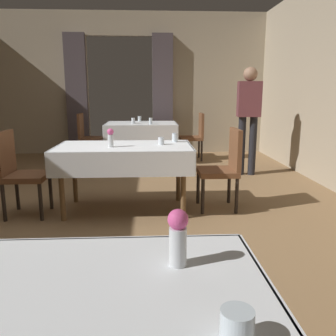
% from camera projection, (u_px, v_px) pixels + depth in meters
% --- Properties ---
extents(ground, '(10.08, 10.08, 0.00)m').
position_uv_depth(ground, '(93.00, 216.00, 3.81)').
color(ground, olive).
extents(wall_back, '(6.40, 0.27, 3.00)m').
position_uv_depth(wall_back, '(120.00, 84.00, 7.57)').
color(wall_back, tan).
rests_on(wall_back, ground).
extents(dining_table_near, '(1.30, 0.91, 0.75)m').
position_uv_depth(dining_table_near, '(56.00, 335.00, 0.99)').
color(dining_table_near, brown).
rests_on(dining_table_near, ground).
extents(dining_table_mid, '(1.51, 0.88, 0.75)m').
position_uv_depth(dining_table_mid, '(124.00, 154.00, 3.90)').
color(dining_table_mid, brown).
rests_on(dining_table_mid, ground).
extents(dining_table_far, '(1.37, 1.02, 0.75)m').
position_uv_depth(dining_table_far, '(141.00, 128.00, 6.77)').
color(dining_table_far, brown).
rests_on(dining_table_far, ground).
extents(chair_mid_right, '(0.44, 0.44, 0.93)m').
position_uv_depth(chair_mid_right, '(224.00, 165.00, 3.99)').
color(chair_mid_right, black).
rests_on(chair_mid_right, ground).
extents(chair_mid_left, '(0.44, 0.44, 0.93)m').
position_uv_depth(chair_mid_left, '(18.00, 169.00, 3.76)').
color(chair_mid_left, black).
rests_on(chair_mid_left, ground).
extents(chair_far_right, '(0.44, 0.44, 0.93)m').
position_uv_depth(chair_far_right, '(195.00, 134.00, 6.95)').
color(chair_far_right, black).
rests_on(chair_far_right, ground).
extents(chair_far_left, '(0.44, 0.44, 0.93)m').
position_uv_depth(chair_far_left, '(87.00, 135.00, 6.84)').
color(chair_far_left, black).
rests_on(chair_far_left, ground).
extents(flower_vase_near, '(0.07, 0.07, 0.20)m').
position_uv_depth(flower_vase_near, '(178.00, 236.00, 1.17)').
color(flower_vase_near, silver).
rests_on(flower_vase_near, dining_table_near).
extents(glass_near_b, '(0.08, 0.08, 0.08)m').
position_uv_depth(glass_near_b, '(237.00, 327.00, 0.81)').
color(glass_near_b, silver).
rests_on(glass_near_b, dining_table_near).
extents(flower_vase_mid, '(0.07, 0.07, 0.20)m').
position_uv_depth(flower_vase_mid, '(111.00, 137.00, 3.74)').
color(flower_vase_mid, silver).
rests_on(flower_vase_mid, dining_table_mid).
extents(glass_mid_b, '(0.07, 0.07, 0.09)m').
position_uv_depth(glass_mid_b, '(161.00, 141.00, 3.93)').
color(glass_mid_b, silver).
rests_on(glass_mid_b, dining_table_mid).
extents(glass_mid_c, '(0.07, 0.07, 0.11)m').
position_uv_depth(glass_mid_c, '(175.00, 138.00, 4.14)').
color(glass_mid_c, silver).
rests_on(glass_mid_c, dining_table_mid).
extents(glass_far_a, '(0.07, 0.07, 0.11)m').
position_uv_depth(glass_far_a, '(140.00, 119.00, 7.10)').
color(glass_far_a, silver).
rests_on(glass_far_a, dining_table_far).
extents(glass_far_b, '(0.06, 0.06, 0.11)m').
position_uv_depth(glass_far_b, '(133.00, 121.00, 6.58)').
color(glass_far_b, silver).
rests_on(glass_far_b, dining_table_far).
extents(glass_far_c, '(0.07, 0.07, 0.12)m').
position_uv_depth(glass_far_c, '(151.00, 121.00, 6.49)').
color(glass_far_c, silver).
rests_on(glass_far_c, dining_table_far).
extents(person_waiter_by_doorway, '(0.38, 0.25, 1.72)m').
position_uv_depth(person_waiter_by_doorway, '(249.00, 112.00, 5.56)').
color(person_waiter_by_doorway, black).
rests_on(person_waiter_by_doorway, ground).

